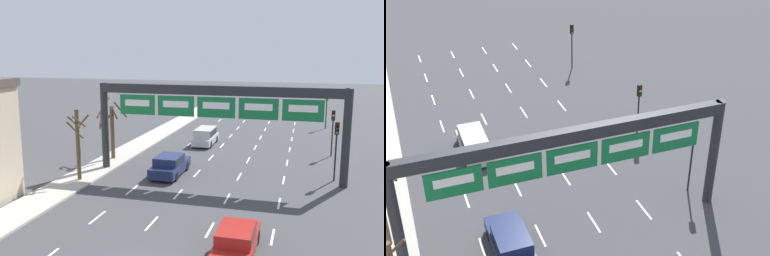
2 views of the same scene
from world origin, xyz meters
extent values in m
cube|color=white|center=(-4.95, 6.00, 0.01)|extent=(0.12, 2.00, 0.01)
cube|color=white|center=(-4.95, 11.00, 0.01)|extent=(0.12, 2.00, 0.01)
cube|color=white|center=(-4.95, 16.00, 0.01)|extent=(0.12, 2.00, 0.01)
cube|color=white|center=(-4.95, 21.00, 0.01)|extent=(0.12, 2.00, 0.01)
cube|color=white|center=(-4.95, 26.00, 0.01)|extent=(0.12, 2.00, 0.01)
cube|color=white|center=(-4.95, 31.00, 0.01)|extent=(0.12, 2.00, 0.01)
cube|color=white|center=(-4.95, 36.00, 0.01)|extent=(0.12, 2.00, 0.01)
cube|color=white|center=(-4.95, 41.00, 0.01)|extent=(0.12, 2.00, 0.01)
cube|color=white|center=(-4.95, 46.00, 0.01)|extent=(0.12, 2.00, 0.01)
cube|color=white|center=(-1.65, 6.00, 0.01)|extent=(0.12, 2.00, 0.01)
cube|color=white|center=(-1.65, 11.00, 0.01)|extent=(0.12, 2.00, 0.01)
cube|color=white|center=(-1.65, 16.00, 0.01)|extent=(0.12, 2.00, 0.01)
cube|color=white|center=(-1.65, 21.00, 0.01)|extent=(0.12, 2.00, 0.01)
cube|color=white|center=(-1.65, 26.00, 0.01)|extent=(0.12, 2.00, 0.01)
cube|color=white|center=(-1.65, 31.00, 0.01)|extent=(0.12, 2.00, 0.01)
cube|color=white|center=(-1.65, 36.00, 0.01)|extent=(0.12, 2.00, 0.01)
cube|color=white|center=(-1.65, 41.00, 0.01)|extent=(0.12, 2.00, 0.01)
cube|color=white|center=(-1.65, 46.00, 0.01)|extent=(0.12, 2.00, 0.01)
cube|color=white|center=(1.65, 6.00, 0.01)|extent=(0.12, 2.00, 0.01)
cube|color=white|center=(1.65, 11.00, 0.01)|extent=(0.12, 2.00, 0.01)
cube|color=white|center=(1.65, 16.00, 0.01)|extent=(0.12, 2.00, 0.01)
cube|color=white|center=(1.65, 21.00, 0.01)|extent=(0.12, 2.00, 0.01)
cube|color=white|center=(1.65, 26.00, 0.01)|extent=(0.12, 2.00, 0.01)
cube|color=white|center=(1.65, 31.00, 0.01)|extent=(0.12, 2.00, 0.01)
cube|color=white|center=(1.65, 36.00, 0.01)|extent=(0.12, 2.00, 0.01)
cube|color=white|center=(1.65, 41.00, 0.01)|extent=(0.12, 2.00, 0.01)
cube|color=white|center=(1.65, 46.00, 0.01)|extent=(0.12, 2.00, 0.01)
cube|color=white|center=(4.95, 6.00, 0.01)|extent=(0.12, 2.00, 0.01)
cube|color=white|center=(4.95, 11.00, 0.01)|extent=(0.12, 2.00, 0.01)
cube|color=white|center=(4.95, 16.00, 0.01)|extent=(0.12, 2.00, 0.01)
cube|color=white|center=(4.95, 21.00, 0.01)|extent=(0.12, 2.00, 0.01)
cube|color=white|center=(4.95, 26.00, 0.01)|extent=(0.12, 2.00, 0.01)
cube|color=white|center=(4.95, 31.00, 0.01)|extent=(0.12, 2.00, 0.01)
cube|color=white|center=(4.95, 36.00, 0.01)|extent=(0.12, 2.00, 0.01)
cube|color=white|center=(4.95, 41.00, 0.01)|extent=(0.12, 2.00, 0.01)
cube|color=white|center=(4.95, 46.00, 0.01)|extent=(0.12, 2.00, 0.01)
cylinder|color=#232628|center=(-9.05, 15.46, 3.44)|extent=(0.57, 0.57, 6.89)
cylinder|color=#232628|center=(9.05, 15.46, 3.44)|extent=(0.57, 0.57, 6.89)
cube|color=#232628|center=(0.00, 15.46, 6.54)|extent=(18.10, 0.60, 0.70)
cube|color=#116B38|center=(-6.10, 15.12, 5.34)|extent=(2.80, 0.08, 1.50)
cube|color=white|center=(-6.10, 15.07, 5.47)|extent=(1.96, 0.02, 0.48)
cube|color=#116B38|center=(-3.05, 15.12, 5.34)|extent=(2.80, 0.08, 1.50)
cube|color=white|center=(-3.05, 15.07, 5.47)|extent=(1.96, 0.02, 0.48)
cube|color=#116B38|center=(0.00, 15.12, 5.34)|extent=(2.80, 0.08, 1.50)
cube|color=white|center=(0.00, 15.07, 5.47)|extent=(1.96, 0.02, 0.48)
cube|color=#116B38|center=(3.05, 15.12, 5.34)|extent=(2.80, 0.08, 1.50)
cube|color=white|center=(3.05, 15.07, 5.47)|extent=(1.96, 0.02, 0.48)
cube|color=#116B38|center=(6.10, 15.12, 5.34)|extent=(2.80, 0.08, 1.50)
cube|color=white|center=(6.10, 15.07, 5.47)|extent=(1.96, 0.02, 0.48)
cube|color=#B7B7BC|center=(-3.38, 26.12, 0.53)|extent=(1.80, 4.65, 0.66)
cube|color=#B7B7BC|center=(-3.38, 26.07, 1.27)|extent=(1.66, 3.25, 0.82)
cube|color=black|center=(-3.38, 26.07, 1.27)|extent=(1.69, 2.99, 0.59)
cylinder|color=black|center=(-4.19, 27.51, 0.33)|extent=(0.22, 0.66, 0.66)
cylinder|color=black|center=(-2.57, 27.51, 0.33)|extent=(0.22, 0.66, 0.66)
cylinder|color=black|center=(-4.19, 24.72, 0.33)|extent=(0.22, 0.66, 0.66)
cylinder|color=black|center=(-2.57, 24.72, 0.33)|extent=(0.22, 0.66, 0.66)
cube|color=maroon|center=(3.45, 3.74, 0.51)|extent=(1.77, 4.51, 0.61)
cube|color=maroon|center=(3.45, 3.47, 1.11)|extent=(1.63, 2.35, 0.60)
cube|color=black|center=(3.45, 3.47, 1.11)|extent=(1.66, 2.16, 0.43)
cylinder|color=black|center=(2.66, 5.10, 0.33)|extent=(0.22, 0.66, 0.66)
cylinder|color=black|center=(4.25, 5.10, 0.33)|extent=(0.22, 0.66, 0.66)
cube|color=#19234C|center=(-3.55, 15.18, 0.57)|extent=(1.94, 4.80, 0.74)
cube|color=#19234C|center=(-3.55, 14.89, 1.25)|extent=(1.78, 2.49, 0.62)
cube|color=black|center=(-3.55, 14.89, 1.25)|extent=(1.82, 2.29, 0.45)
cylinder|color=black|center=(-4.43, 16.62, 0.33)|extent=(0.22, 0.66, 0.66)
cylinder|color=black|center=(-2.67, 16.62, 0.33)|extent=(0.22, 0.66, 0.66)
cylinder|color=black|center=(-4.43, 13.74, 0.33)|extent=(0.22, 0.66, 0.66)
cylinder|color=black|center=(-2.67, 13.74, 0.33)|extent=(0.22, 0.66, 0.66)
cylinder|color=black|center=(8.63, 38.40, 1.71)|extent=(0.12, 0.12, 3.42)
cube|color=black|center=(8.63, 38.40, 3.87)|extent=(0.30, 0.24, 0.90)
sphere|color=#3D0E0C|center=(8.63, 38.27, 4.17)|extent=(0.20, 0.20, 0.20)
sphere|color=#412F0C|center=(8.63, 38.27, 3.87)|extent=(0.20, 0.20, 0.20)
sphere|color=green|center=(8.63, 38.27, 3.57)|extent=(0.20, 0.20, 0.20)
cylinder|color=black|center=(8.50, 16.82, 1.73)|extent=(0.12, 0.12, 3.45)
cube|color=black|center=(8.50, 16.82, 3.90)|extent=(0.30, 0.24, 0.90)
sphere|color=#3D0E0C|center=(8.50, 16.69, 4.20)|extent=(0.20, 0.20, 0.20)
sphere|color=#412F0C|center=(8.50, 16.69, 3.90)|extent=(0.20, 0.20, 0.20)
sphere|color=green|center=(8.50, 16.69, 3.60)|extent=(0.20, 0.20, 0.20)
cylinder|color=black|center=(8.65, 24.38, 1.63)|extent=(0.12, 0.12, 3.26)
cube|color=black|center=(8.65, 24.38, 3.71)|extent=(0.30, 0.24, 0.90)
sphere|color=#3D0E0C|center=(8.65, 24.25, 4.01)|extent=(0.20, 0.20, 0.20)
sphere|color=gold|center=(8.65, 24.25, 3.71)|extent=(0.20, 0.20, 0.20)
sphere|color=#0E3515|center=(8.65, 24.25, 3.41)|extent=(0.20, 0.20, 0.20)
cylinder|color=brown|center=(-9.74, 18.17, 2.43)|extent=(0.35, 0.35, 4.57)
cylinder|color=brown|center=(-8.87, 18.05, 4.43)|extent=(0.42, 1.86, 1.57)
cylinder|color=brown|center=(-9.45, 18.06, 4.13)|extent=(0.41, 0.76, 1.15)
cylinder|color=brown|center=(-10.62, 18.32, 4.55)|extent=(0.45, 1.89, 1.67)
cylinder|color=brown|center=(-10.61, 17.84, 3.66)|extent=(0.84, 1.89, 1.51)
cylinder|color=brown|center=(-10.22, 18.45, 3.65)|extent=(0.75, 1.13, 1.19)
cylinder|color=brown|center=(-9.41, 11.87, 2.72)|extent=(0.30, 0.30, 5.14)
cylinder|color=brown|center=(-9.08, 11.57, 4.48)|extent=(0.77, 0.82, 0.89)
cylinder|color=brown|center=(-9.39, 11.39, 4.46)|extent=(1.04, 0.18, 0.86)
cylinder|color=brown|center=(-9.30, 12.46, 4.31)|extent=(1.29, 0.38, 1.21)
cylinder|color=brown|center=(-9.28, 11.32, 3.90)|extent=(1.22, 0.42, 1.25)
camera|label=1|loc=(6.32, -14.90, 9.51)|focal=40.00mm
camera|label=2|loc=(-8.09, -6.77, 20.22)|focal=50.00mm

